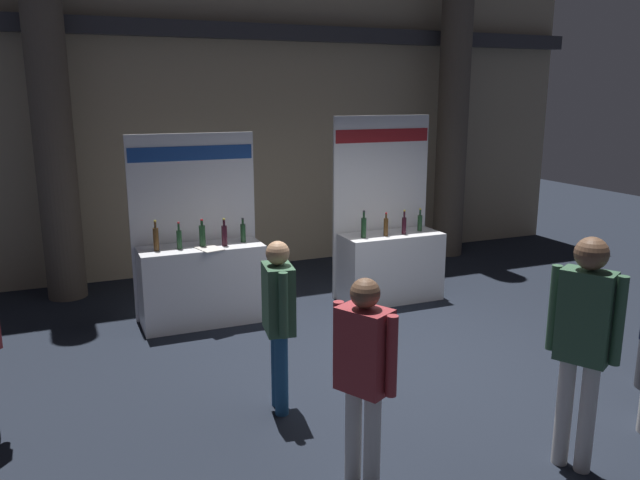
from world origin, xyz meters
name	(u,v)px	position (x,y,z in m)	size (l,w,h in m)	color
ground_plane	(395,362)	(0.00, 0.00, 0.00)	(24.00, 24.00, 0.00)	black
hall_colonnade	(264,58)	(0.00, 4.41, 3.40)	(11.63, 1.11, 6.88)	gray
exhibitor_booth_0	(201,276)	(-1.65, 2.07, 0.60)	(1.60, 0.74, 2.37)	white
exhibitor_booth_1	(389,257)	(0.99, 1.95, 0.61)	(1.47, 0.66, 2.56)	white
visitor_0	(279,312)	(-1.50, -0.51, 0.95)	(0.30, 0.55, 1.60)	navy
visitor_1	(583,334)	(0.30, -2.26, 1.11)	(0.36, 0.48, 1.85)	silver
visitor_4	(364,367)	(-1.32, -1.85, 0.96)	(0.39, 0.49, 1.61)	silver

